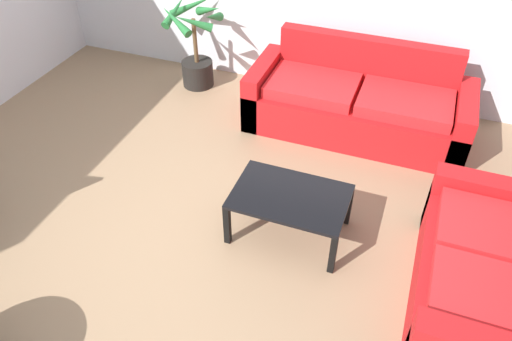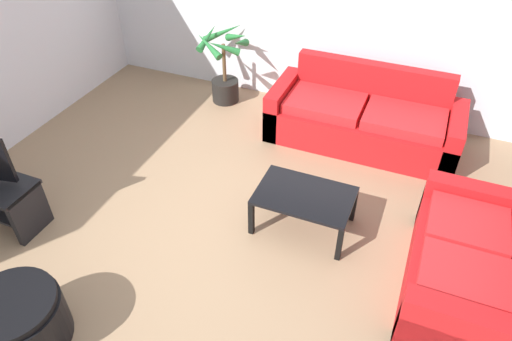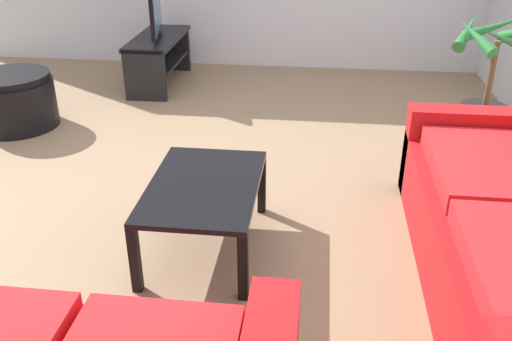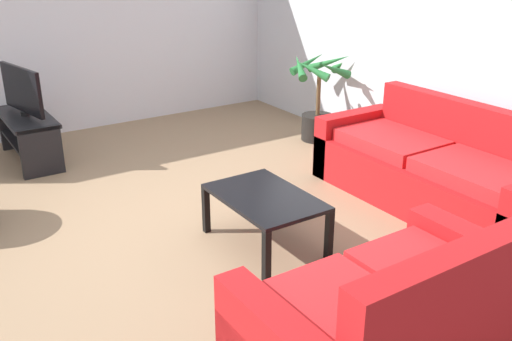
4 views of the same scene
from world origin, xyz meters
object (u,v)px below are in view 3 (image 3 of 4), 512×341
at_px(tv_stand, 159,53).
at_px(potted_palm, 489,89).
at_px(tv, 155,10).
at_px(coffee_table, 204,192).
at_px(ottoman, 14,101).

bearing_deg(tv_stand, potted_palm, 69.51).
bearing_deg(tv, coffee_table, 20.27).
relative_size(tv, potted_palm, 0.81).
xyz_separation_m(tv_stand, coffee_table, (2.92, 1.08, 0.03)).
xyz_separation_m(tv, ottoman, (1.29, -0.95, -0.55)).
bearing_deg(tv, ottoman, -36.28).
distance_m(potted_palm, ottoman, 4.00).
bearing_deg(ottoman, potted_palm, 92.16).
distance_m(tv_stand, ottoman, 1.60).
bearing_deg(coffee_table, tv, -159.73).
relative_size(coffee_table, ottoman, 1.30).
bearing_deg(ottoman, tv_stand, 143.80).
distance_m(tv, coffee_table, 3.15).
distance_m(tv_stand, tv, 0.45).
height_order(tv_stand, ottoman, tv_stand).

